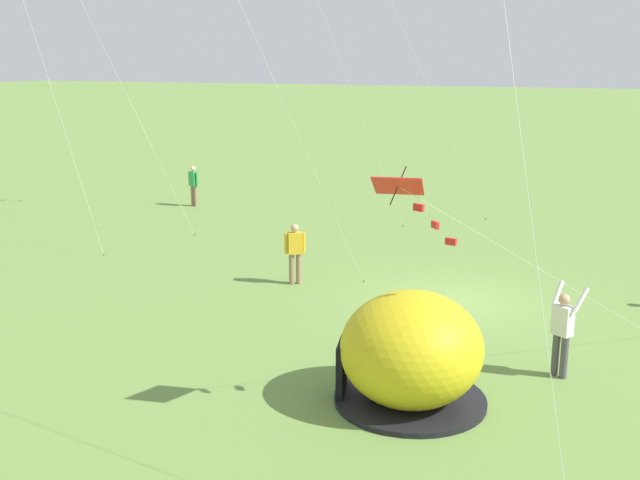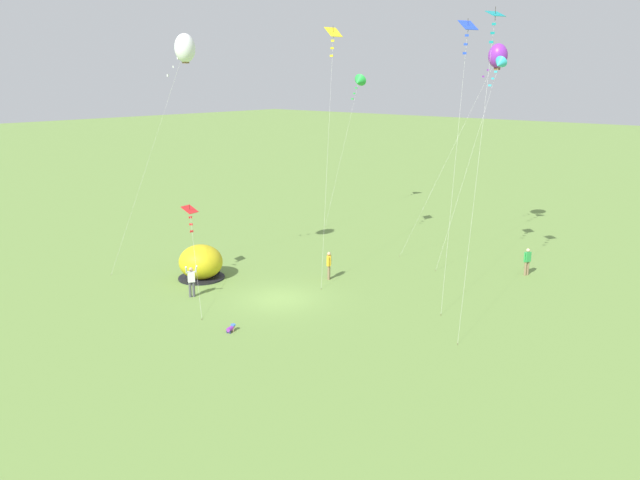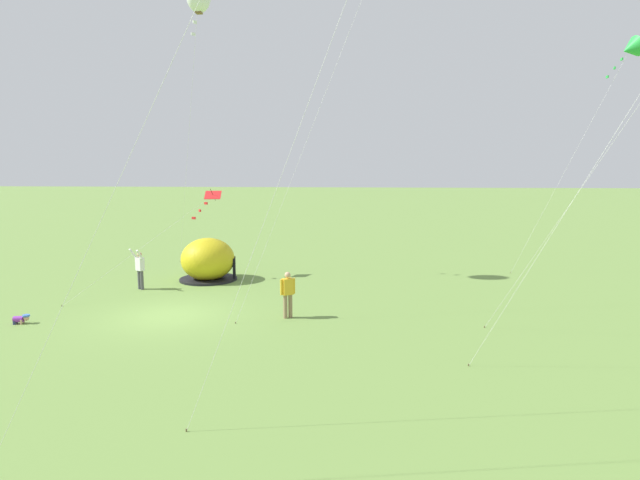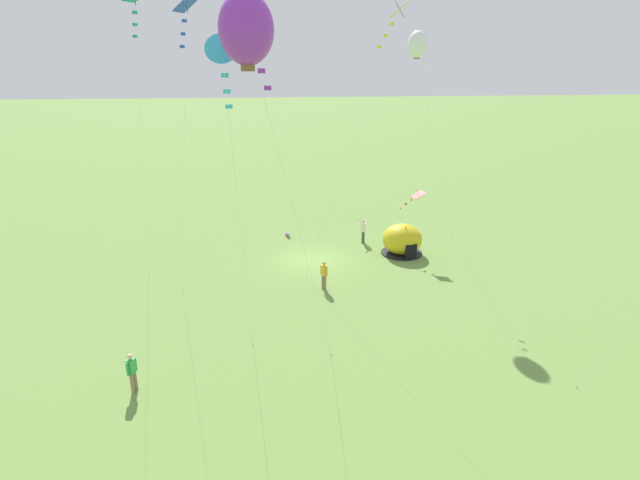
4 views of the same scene
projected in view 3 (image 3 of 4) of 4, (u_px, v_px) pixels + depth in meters
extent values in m
plane|color=olive|center=(169.00, 316.00, 18.63)|extent=(300.00, 300.00, 0.00)
ellipsoid|color=gold|center=(208.00, 259.00, 24.62)|extent=(2.70, 2.60, 2.10)
cylinder|color=black|center=(208.00, 279.00, 24.76)|extent=(2.81, 2.81, 0.10)
cube|color=black|center=(234.00, 268.00, 24.86)|extent=(0.81, 0.30, 1.10)
cylinder|color=purple|center=(19.00, 319.00, 17.63)|extent=(0.29, 0.36, 0.22)
sphere|color=tan|center=(26.00, 318.00, 17.65)|extent=(0.19, 0.19, 0.19)
cylinder|color=#3F72CC|center=(26.00, 316.00, 17.64)|extent=(0.24, 0.24, 0.06)
cylinder|color=tan|center=(24.00, 320.00, 17.75)|extent=(0.07, 0.07, 0.17)
cylinder|color=tan|center=(21.00, 322.00, 17.55)|extent=(0.07, 0.07, 0.17)
cylinder|color=navy|center=(16.00, 321.00, 17.70)|extent=(0.09, 0.09, 0.13)
cylinder|color=navy|center=(14.00, 323.00, 17.55)|extent=(0.09, 0.09, 0.13)
cylinder|color=#4C4C51|center=(142.00, 280.00, 22.69)|extent=(0.15, 0.15, 0.88)
cylinder|color=#4C4C51|center=(139.00, 280.00, 22.81)|extent=(0.15, 0.15, 0.88)
cube|color=white|center=(140.00, 264.00, 22.64)|extent=(0.40, 0.45, 0.60)
sphere|color=tan|center=(139.00, 255.00, 22.59)|extent=(0.22, 0.22, 0.22)
cylinder|color=white|center=(140.00, 255.00, 22.31)|extent=(0.38, 0.22, 0.50)
cylinder|color=white|center=(133.00, 254.00, 22.62)|extent=(0.35, 0.31, 0.50)
cylinder|color=#8C7251|center=(285.00, 306.00, 18.27)|extent=(0.15, 0.15, 0.88)
cylinder|color=#8C7251|center=(290.00, 306.00, 18.36)|extent=(0.15, 0.15, 0.88)
cube|color=gold|center=(288.00, 286.00, 18.21)|extent=(0.41, 0.45, 0.60)
sphere|color=tan|center=(288.00, 275.00, 18.15)|extent=(0.22, 0.22, 0.22)
cylinder|color=gold|center=(281.00, 287.00, 18.10)|extent=(0.09, 0.09, 0.58)
cylinder|color=gold|center=(294.00, 286.00, 18.32)|extent=(0.09, 0.09, 0.58)
cylinder|color=silver|center=(617.00, 130.00, 12.57)|extent=(0.10, 6.81, 12.77)
cylinder|color=brown|center=(468.00, 365.00, 13.82)|extent=(0.03, 0.03, 0.06)
cylinder|color=silver|center=(624.00, 126.00, 14.49)|extent=(3.00, 6.70, 13.32)
cylinder|color=brown|center=(484.00, 327.00, 17.20)|extent=(0.03, 0.03, 0.06)
cylinder|color=silver|center=(188.00, 145.00, 26.48)|extent=(4.49, 3.17, 13.49)
cylinder|color=brown|center=(180.00, 261.00, 29.76)|extent=(0.03, 0.03, 0.06)
cube|color=brown|center=(199.00, 11.00, 23.29)|extent=(0.29, 0.29, 0.21)
cube|color=white|center=(196.00, 10.00, 23.61)|extent=(0.11, 0.21, 0.12)
cube|color=white|center=(195.00, 22.00, 23.97)|extent=(0.20, 0.17, 0.12)
cube|color=white|center=(193.00, 34.00, 24.33)|extent=(0.18, 0.19, 0.12)
cylinder|color=silver|center=(183.00, 38.00, 8.08)|extent=(2.50, 6.69, 15.01)
cylinder|color=silver|center=(316.00, 117.00, 18.20)|extent=(3.65, 5.38, 14.63)
cylinder|color=brown|center=(236.00, 323.00, 17.67)|extent=(0.03, 0.03, 0.06)
cylinder|color=silver|center=(146.00, 244.00, 22.49)|extent=(6.27, 4.34, 4.18)
cylinder|color=brown|center=(62.00, 306.00, 19.90)|extent=(0.03, 0.03, 0.06)
cube|color=red|center=(213.00, 195.00, 25.08)|extent=(0.86, 0.92, 0.39)
cylinder|color=#332314|center=(213.00, 195.00, 25.08)|extent=(0.29, 0.21, 0.62)
cube|color=red|center=(206.00, 203.00, 24.80)|extent=(0.14, 0.21, 0.12)
cube|color=red|center=(200.00, 211.00, 24.56)|extent=(0.19, 0.17, 0.12)
cube|color=red|center=(194.00, 218.00, 24.32)|extent=(0.11, 0.21, 0.12)
cylinder|color=silver|center=(319.00, 74.00, 10.18)|extent=(2.25, 5.33, 14.65)
cylinder|color=brown|center=(186.00, 430.00, 10.34)|extent=(0.03, 0.03, 0.06)
cylinder|color=silver|center=(569.00, 163.00, 25.86)|extent=(1.07, 5.61, 11.54)
cylinder|color=brown|center=(511.00, 273.00, 26.40)|extent=(0.03, 0.03, 0.06)
cone|color=green|center=(630.00, 49.00, 25.33)|extent=(1.26, 1.29, 1.28)
cube|color=green|center=(622.00, 59.00, 25.36)|extent=(0.20, 0.06, 0.12)
cube|color=green|center=(615.00, 68.00, 25.39)|extent=(0.21, 0.09, 0.12)
cube|color=green|center=(607.00, 77.00, 25.42)|extent=(0.20, 0.07, 0.12)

